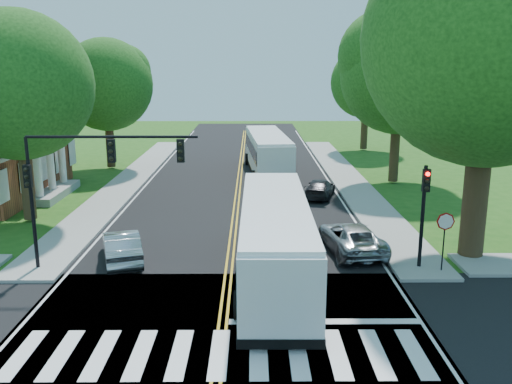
{
  "coord_description": "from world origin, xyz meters",
  "views": [
    {
      "loc": [
        1.03,
        -15.44,
        8.6
      ],
      "look_at": [
        1.2,
        10.91,
        2.4
      ],
      "focal_mm": 38.0,
      "sensor_mm": 36.0,
      "label": 1
    }
  ],
  "objects_px": {
    "signal_nw": "(85,170)",
    "signal_ne": "(424,203)",
    "bus_lead": "(275,238)",
    "dark_sedan": "(320,188)",
    "hatchback": "(122,246)",
    "bus_follow": "(267,153)",
    "suv": "(351,237)"
  },
  "relations": [
    {
      "from": "hatchback",
      "to": "suv",
      "type": "relative_size",
      "value": 0.87
    },
    {
      "from": "signal_nw",
      "to": "signal_ne",
      "type": "distance_m",
      "value": 14.13
    },
    {
      "from": "hatchback",
      "to": "dark_sedan",
      "type": "distance_m",
      "value": 15.88
    },
    {
      "from": "signal_ne",
      "to": "suv",
      "type": "distance_m",
      "value": 4.12
    },
    {
      "from": "signal_nw",
      "to": "signal_ne",
      "type": "relative_size",
      "value": 1.62
    },
    {
      "from": "signal_nw",
      "to": "hatchback",
      "type": "relative_size",
      "value": 1.66
    },
    {
      "from": "bus_follow",
      "to": "signal_ne",
      "type": "bearing_deg",
      "value": 101.36
    },
    {
      "from": "dark_sedan",
      "to": "hatchback",
      "type": "bearing_deg",
      "value": 64.96
    },
    {
      "from": "signal_ne",
      "to": "hatchback",
      "type": "relative_size",
      "value": 1.02
    },
    {
      "from": "signal_nw",
      "to": "bus_follow",
      "type": "relative_size",
      "value": 0.56
    },
    {
      "from": "signal_nw",
      "to": "bus_lead",
      "type": "distance_m",
      "value": 8.27
    },
    {
      "from": "hatchback",
      "to": "suv",
      "type": "bearing_deg",
      "value": 169.44
    },
    {
      "from": "bus_follow",
      "to": "signal_nw",
      "type": "bearing_deg",
      "value": 64.79
    },
    {
      "from": "bus_lead",
      "to": "hatchback",
      "type": "relative_size",
      "value": 2.89
    },
    {
      "from": "signal_nw",
      "to": "bus_lead",
      "type": "xyz_separation_m",
      "value": [
        7.79,
        -0.8,
        -2.67
      ]
    },
    {
      "from": "signal_ne",
      "to": "hatchback",
      "type": "height_order",
      "value": "signal_ne"
    },
    {
      "from": "signal_nw",
      "to": "suv",
      "type": "height_order",
      "value": "signal_nw"
    },
    {
      "from": "signal_ne",
      "to": "bus_follow",
      "type": "bearing_deg",
      "value": 105.73
    },
    {
      "from": "bus_lead",
      "to": "hatchback",
      "type": "distance_m",
      "value": 7.07
    },
    {
      "from": "bus_lead",
      "to": "bus_follow",
      "type": "xyz_separation_m",
      "value": [
        0.29,
        22.03,
        0.01
      ]
    },
    {
      "from": "signal_ne",
      "to": "bus_follow",
      "type": "xyz_separation_m",
      "value": [
        -5.97,
        21.22,
        -1.24
      ]
    },
    {
      "from": "hatchback",
      "to": "bus_lead",
      "type": "bearing_deg",
      "value": 147.05
    },
    {
      "from": "signal_nw",
      "to": "bus_follow",
      "type": "height_order",
      "value": "signal_nw"
    },
    {
      "from": "suv",
      "to": "signal_ne",
      "type": "bearing_deg",
      "value": 130.04
    },
    {
      "from": "bus_lead",
      "to": "dark_sedan",
      "type": "relative_size",
      "value": 3.04
    },
    {
      "from": "signal_ne",
      "to": "bus_lead",
      "type": "height_order",
      "value": "signal_ne"
    },
    {
      "from": "signal_ne",
      "to": "bus_follow",
      "type": "relative_size",
      "value": 0.35
    },
    {
      "from": "signal_ne",
      "to": "dark_sedan",
      "type": "distance_m",
      "value": 13.6
    },
    {
      "from": "bus_follow",
      "to": "suv",
      "type": "height_order",
      "value": "bus_follow"
    },
    {
      "from": "signal_ne",
      "to": "bus_follow",
      "type": "distance_m",
      "value": 22.08
    },
    {
      "from": "bus_lead",
      "to": "hatchback",
      "type": "xyz_separation_m",
      "value": [
        -6.75,
        1.86,
        -0.99
      ]
    },
    {
      "from": "bus_lead",
      "to": "bus_follow",
      "type": "distance_m",
      "value": 22.03
    }
  ]
}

